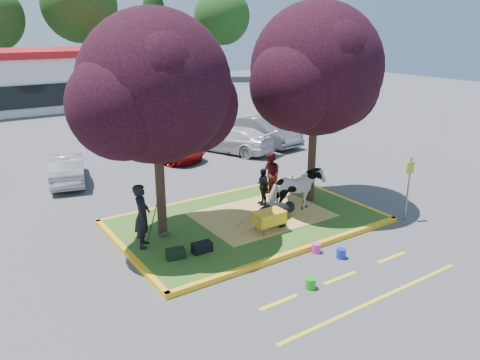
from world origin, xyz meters
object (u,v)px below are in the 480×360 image
car_silver (67,168)px  wheelbarrow (269,218)px  bucket_green (311,283)px  sign_post (409,183)px  handler (142,216)px  cow (296,190)px  bucket_blue (341,253)px  calf (274,211)px  bucket_pink (316,248)px

car_silver → wheelbarrow: bearing=127.8°
bucket_green → car_silver: (-2.76, 11.69, 0.47)m
wheelbarrow → sign_post: 4.79m
sign_post → handler: bearing=168.8°
cow → sign_post: sign_post is taller
cow → wheelbarrow: cow is taller
sign_post → bucket_blue: bearing=-161.3°
cow → wheelbarrow: size_ratio=1.06×
calf → sign_post: size_ratio=0.57×
handler → wheelbarrow: 3.79m
sign_post → bucket_blue: size_ratio=7.65×
cow → wheelbarrow: 1.87m
sign_post → car_silver: size_ratio=0.59×
bucket_blue → calf: bearing=91.4°
handler → wheelbarrow: (3.57, -1.18, -0.48)m
sign_post → bucket_pink: bearing=-171.1°
cow → bucket_pink: cow is taller
handler → sign_post: bearing=-80.1°
cow → bucket_green: bearing=155.9°
wheelbarrow → sign_post: (4.48, -1.54, 0.71)m
cow → bucket_pink: size_ratio=6.52×
bucket_blue → sign_post: bearing=11.2°
handler → wheelbarrow: handler is taller
handler → sign_post: (8.05, -2.72, 0.23)m
calf → car_silver: size_ratio=0.34×
bucket_green → car_silver: 12.02m
bucket_blue → bucket_green: bearing=-158.0°
car_silver → bucket_green: bearing=117.8°
wheelbarrow → calf: bearing=43.8°
calf → bucket_pink: (-0.28, -2.32, -0.28)m
cow → sign_post: (2.80, -2.29, 0.39)m
calf → sign_post: 4.45m
wheelbarrow → sign_post: sign_post is taller
handler → car_silver: size_ratio=0.51×
bucket_pink → car_silver: size_ratio=0.08×
wheelbarrow → bucket_green: 3.18m
sign_post → bucket_blue: sign_post is taller
bucket_pink → car_silver: (-4.18, 10.35, 0.47)m
calf → handler: bearing=155.5°
handler → calf: bearing=-68.1°
calf → bucket_pink: size_ratio=4.42×
bucket_pink → bucket_blue: 0.72m
sign_post → bucket_pink: (-4.04, -0.10, -1.17)m
bucket_pink → sign_post: bearing=1.4°
cow → calf: 1.08m
bucket_green → calf: bearing=65.1°
handler → bucket_blue: (4.36, -3.45, -0.94)m
cow → bucket_green: (-2.66, -3.74, -0.78)m
cow → sign_post: bearing=-117.9°
bucket_blue → bucket_pink: bearing=119.2°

